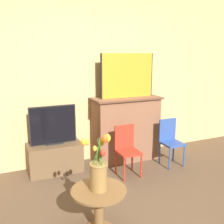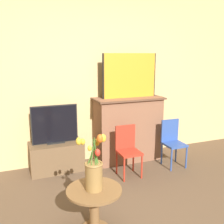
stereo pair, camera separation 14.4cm
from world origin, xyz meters
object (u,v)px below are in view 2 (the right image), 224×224
(chair_red, at_px, (127,148))
(vase_tulips, at_px, (94,171))
(painting, at_px, (130,76))
(chair_blue, at_px, (172,140))
(tv_monitor, at_px, (55,125))

(chair_red, distance_m, vase_tulips, 1.30)
(painting, xyz_separation_m, chair_red, (-0.27, -0.53, -0.95))
(vase_tulips, bearing_deg, chair_blue, 33.50)
(tv_monitor, bearing_deg, chair_blue, -15.63)
(chair_blue, bearing_deg, chair_red, -176.14)
(chair_blue, bearing_deg, tv_monitor, 164.37)
(painting, height_order, vase_tulips, painting)
(chair_red, height_order, vase_tulips, vase_tulips)
(chair_red, bearing_deg, vase_tulips, -128.98)
(chair_red, bearing_deg, painting, 62.88)
(tv_monitor, xyz_separation_m, chair_blue, (1.69, -0.47, -0.29))
(tv_monitor, height_order, chair_red, tv_monitor)
(tv_monitor, distance_m, vase_tulips, 1.52)
(tv_monitor, bearing_deg, chair_red, -29.97)
(painting, bearing_deg, tv_monitor, -179.78)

